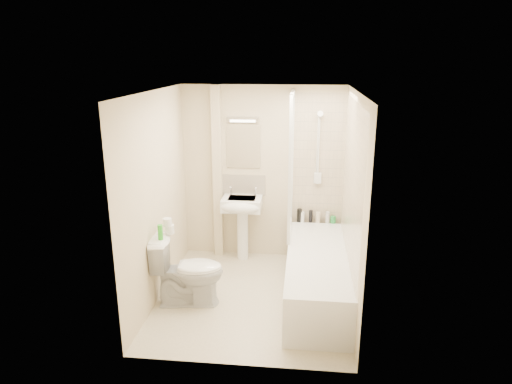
# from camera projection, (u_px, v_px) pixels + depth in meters

# --- Properties ---
(floor) EXTENTS (2.50, 2.50, 0.00)m
(floor) POSITION_uv_depth(u_px,v_px,m) (253.00, 297.00, 5.43)
(floor) COLOR beige
(floor) RESTS_ON ground
(wall_back) EXTENTS (2.20, 0.02, 2.40)m
(wall_back) POSITION_uv_depth(u_px,v_px,m) (263.00, 174.00, 6.28)
(wall_back) COLOR beige
(wall_back) RESTS_ON ground
(wall_left) EXTENTS (0.02, 2.50, 2.40)m
(wall_left) POSITION_uv_depth(u_px,v_px,m) (157.00, 198.00, 5.20)
(wall_left) COLOR beige
(wall_left) RESTS_ON ground
(wall_right) EXTENTS (0.02, 2.50, 2.40)m
(wall_right) POSITION_uv_depth(u_px,v_px,m) (352.00, 205.00, 4.97)
(wall_right) COLOR beige
(wall_right) RESTS_ON ground
(ceiling) EXTENTS (2.20, 2.50, 0.02)m
(ceiling) POSITION_uv_depth(u_px,v_px,m) (252.00, 92.00, 4.74)
(ceiling) COLOR white
(ceiling) RESTS_ON wall_back
(tile_back) EXTENTS (0.70, 0.01, 1.75)m
(tile_back) POSITION_uv_depth(u_px,v_px,m) (318.00, 159.00, 6.12)
(tile_back) COLOR beige
(tile_back) RESTS_ON wall_back
(tile_right) EXTENTS (0.01, 2.10, 1.75)m
(tile_right) POSITION_uv_depth(u_px,v_px,m) (352.00, 183.00, 4.99)
(tile_right) COLOR beige
(tile_right) RESTS_ON wall_right
(pipe_boxing) EXTENTS (0.12, 0.12, 2.40)m
(pipe_boxing) POSITION_uv_depth(u_px,v_px,m) (218.00, 174.00, 6.28)
(pipe_boxing) COLOR beige
(pipe_boxing) RESTS_ON ground
(splashback) EXTENTS (0.60, 0.02, 0.30)m
(splashback) POSITION_uv_depth(u_px,v_px,m) (244.00, 185.00, 6.34)
(splashback) COLOR beige
(splashback) RESTS_ON wall_back
(mirror) EXTENTS (0.46, 0.01, 0.60)m
(mirror) POSITION_uv_depth(u_px,v_px,m) (243.00, 146.00, 6.18)
(mirror) COLOR white
(mirror) RESTS_ON wall_back
(strip_light) EXTENTS (0.42, 0.07, 0.07)m
(strip_light) POSITION_uv_depth(u_px,v_px,m) (243.00, 119.00, 6.05)
(strip_light) COLOR silver
(strip_light) RESTS_ON wall_back
(bathtub) EXTENTS (0.70, 2.10, 0.55)m
(bathtub) POSITION_uv_depth(u_px,v_px,m) (317.00, 275.00, 5.35)
(bathtub) COLOR white
(bathtub) RESTS_ON ground
(shower_screen) EXTENTS (0.04, 0.92, 1.80)m
(shower_screen) POSITION_uv_depth(u_px,v_px,m) (291.00, 164.00, 5.73)
(shower_screen) COLOR white
(shower_screen) RESTS_ON bathtub
(shower_fixture) EXTENTS (0.10, 0.16, 0.99)m
(shower_fixture) POSITION_uv_depth(u_px,v_px,m) (319.00, 151.00, 6.05)
(shower_fixture) COLOR white
(shower_fixture) RESTS_ON wall_back
(pedestal_sink) EXTENTS (0.53, 0.49, 1.03)m
(pedestal_sink) POSITION_uv_depth(u_px,v_px,m) (242.00, 211.00, 6.21)
(pedestal_sink) COLOR white
(pedestal_sink) RESTS_ON ground
(bottle_black_a) EXTENTS (0.07, 0.07, 0.18)m
(bottle_black_a) POSITION_uv_depth(u_px,v_px,m) (299.00, 215.00, 6.30)
(bottle_black_a) COLOR black
(bottle_black_a) RESTS_ON bathtub
(bottle_white_a) EXTENTS (0.06, 0.06, 0.14)m
(bottle_white_a) POSITION_uv_depth(u_px,v_px,m) (302.00, 217.00, 6.30)
(bottle_white_a) COLOR white
(bottle_white_a) RESTS_ON bathtub
(bottle_black_b) EXTENTS (0.05, 0.05, 0.17)m
(bottle_black_b) POSITION_uv_depth(u_px,v_px,m) (311.00, 216.00, 6.28)
(bottle_black_b) COLOR black
(bottle_black_b) RESTS_ON bathtub
(bottle_cream) EXTENTS (0.06, 0.06, 0.15)m
(bottle_cream) POSITION_uv_depth(u_px,v_px,m) (318.00, 217.00, 6.28)
(bottle_cream) COLOR beige
(bottle_cream) RESTS_ON bathtub
(bottle_white_b) EXTENTS (0.06, 0.06, 0.16)m
(bottle_white_b) POSITION_uv_depth(u_px,v_px,m) (328.00, 217.00, 6.26)
(bottle_white_b) COLOR silver
(bottle_white_b) RESTS_ON bathtub
(bottle_green) EXTENTS (0.07, 0.07, 0.09)m
(bottle_green) POSITION_uv_depth(u_px,v_px,m) (333.00, 220.00, 6.26)
(bottle_green) COLOR green
(bottle_green) RESTS_ON bathtub
(toilet) EXTENTS (0.65, 0.91, 0.81)m
(toilet) POSITION_uv_depth(u_px,v_px,m) (188.00, 270.00, 5.20)
(toilet) COLOR white
(toilet) RESTS_ON ground
(toilet_roll_lower) EXTENTS (0.10, 0.10, 0.10)m
(toilet_roll_lower) POSITION_uv_depth(u_px,v_px,m) (170.00, 229.00, 5.19)
(toilet_roll_lower) COLOR white
(toilet_roll_lower) RESTS_ON toilet
(toilet_roll_upper) EXTENTS (0.10, 0.10, 0.09)m
(toilet_roll_upper) POSITION_uv_depth(u_px,v_px,m) (167.00, 222.00, 5.13)
(toilet_roll_upper) COLOR white
(toilet_roll_upper) RESTS_ON toilet_roll_lower
(green_bottle) EXTENTS (0.06, 0.06, 0.17)m
(green_bottle) POSITION_uv_depth(u_px,v_px,m) (160.00, 232.00, 5.01)
(green_bottle) COLOR green
(green_bottle) RESTS_ON toilet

